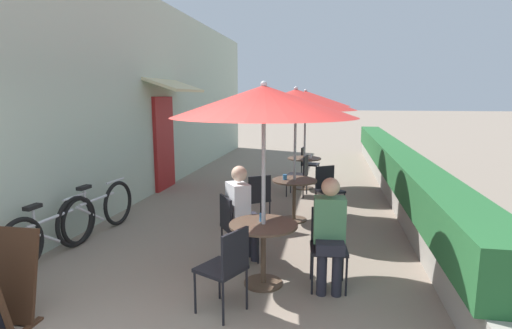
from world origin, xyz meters
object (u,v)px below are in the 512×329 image
coffee_cup_near (262,217)px  cafe_chair_far_right (300,172)px  cafe_chair_near_back (227,264)px  coffee_cup_mid (285,177)px  patio_table_mid (294,191)px  cafe_chair_near_left (328,241)px  seated_patron_near_right (242,209)px  patio_umbrella_near (264,102)px  cafe_chair_mid_left (257,196)px  patio_table_far (304,167)px  bicycle_leaning (52,231)px  bicycle_second (98,211)px  patio_umbrella_mid (296,100)px  cafe_chair_far_left (307,161)px  patio_umbrella_far (306,99)px  cafe_chair_near_right (234,223)px  seated_patron_near_left (330,229)px  cafe_chair_mid_right (328,186)px  coffee_cup_far (310,157)px  patio_table_near (263,241)px

coffee_cup_near → cafe_chair_far_right: bearing=88.2°
cafe_chair_near_back → coffee_cup_mid: cafe_chair_near_back is taller
cafe_chair_near_back → cafe_chair_far_right: (0.34, 4.85, 0.00)m
patio_table_mid → cafe_chair_far_right: bearing=90.9°
patio_table_mid → coffee_cup_near: bearing=-93.7°
cafe_chair_near_left → seated_patron_near_right: 1.21m
patio_umbrella_near → cafe_chair_mid_left: bearing=102.5°
patio_table_far → bicycle_leaning: bicycle_leaning is taller
cafe_chair_far_right → bicycle_second: (-2.86, -3.00, -0.14)m
cafe_chair_near_back → patio_umbrella_mid: patio_umbrella_mid is taller
cafe_chair_far_left → patio_table_far: bearing=6.0°
patio_umbrella_far → cafe_chair_near_right: bearing=-97.9°
seated_patron_near_right → bicycle_leaning: bearing=-115.5°
cafe_chair_near_right → bicycle_leaning: bearing=-116.6°
patio_table_mid → coffee_cup_mid: (-0.16, -0.02, 0.24)m
cafe_chair_near_back → coffee_cup_mid: 3.11m
cafe_chair_near_back → bicycle_second: bearing=79.3°
patio_table_far → seated_patron_near_left: bearing=-83.0°
patio_table_far → cafe_chair_far_left: size_ratio=0.88×
patio_umbrella_near → patio_table_far: size_ratio=2.97×
coffee_cup_near → coffee_cup_mid: (-0.01, 2.32, 0.00)m
patio_table_mid → patio_umbrella_far: patio_umbrella_far is taller
cafe_chair_near_back → cafe_chair_mid_left: bearing=29.7°
patio_umbrella_near → cafe_chair_mid_left: size_ratio=2.61×
seated_patron_near_left → cafe_chair_mid_right: bearing=-93.7°
patio_umbrella_near → patio_table_far: bearing=88.5°
cafe_chair_near_right → patio_table_far: (0.60, 4.34, -0.00)m
seated_patron_near_right → cafe_chair_far_left: size_ratio=1.44×
patio_umbrella_near → coffee_cup_far: 4.98m
coffee_cup_far → coffee_cup_mid: bearing=-97.1°
cafe_chair_near_left → patio_table_near: bearing=6.0°
cafe_chair_near_back → coffee_cup_near: (0.21, 0.78, 0.24)m
patio_umbrella_mid → coffee_cup_far: (0.14, 2.37, -1.29)m
seated_patron_near_left → bicycle_leaning: size_ratio=0.73×
patio_table_far → cafe_chair_mid_left: bearing=-100.9°
cafe_chair_mid_right → patio_table_near: bearing=43.1°
patio_umbrella_near → cafe_chair_near_left: patio_umbrella_near is taller
cafe_chair_mid_left → bicycle_second: (-2.33, -0.81, -0.14)m
patio_table_mid → bicycle_second: bearing=-156.2°
cafe_chair_mid_left → bicycle_leaning: 2.97m
cafe_chair_near_left → coffee_cup_mid: (-0.75, 2.28, 0.24)m
coffee_cup_far → patio_table_far: bearing=147.2°
coffee_cup_far → cafe_chair_near_right: bearing=-99.8°
cafe_chair_far_right → coffee_cup_far: (0.16, 0.64, 0.24)m
seated_patron_near_right → cafe_chair_near_back: bearing=-28.4°
bicycle_second → coffee_cup_mid: bearing=29.6°
seated_patron_near_right → cafe_chair_far_right: bearing=137.8°
cafe_chair_far_right → bicycle_leaning: cafe_chair_far_right is taller
patio_table_near → cafe_chair_near_right: cafe_chair_near_right is taller
seated_patron_near_left → bicycle_second: size_ratio=0.72×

